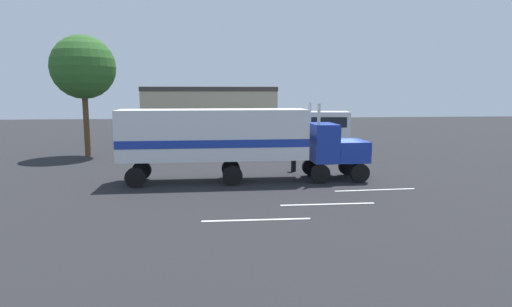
% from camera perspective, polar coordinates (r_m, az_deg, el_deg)
% --- Properties ---
extents(ground_plane, '(120.00, 120.00, 0.00)m').
position_cam_1_polar(ground_plane, '(26.09, 10.86, -3.17)').
color(ground_plane, '#232326').
extents(lane_stripe_near, '(4.40, 0.29, 0.01)m').
position_cam_1_polar(lane_stripe_near, '(23.19, 15.78, -4.74)').
color(lane_stripe_near, silver).
rests_on(lane_stripe_near, ground_plane).
extents(lane_stripe_mid, '(4.40, 0.22, 0.01)m').
position_cam_1_polar(lane_stripe_mid, '(19.81, 9.66, -6.76)').
color(lane_stripe_mid, silver).
rests_on(lane_stripe_mid, ground_plane).
extents(lane_stripe_far, '(4.40, 0.26, 0.01)m').
position_cam_1_polar(lane_stripe_far, '(17.22, 0.05, -8.95)').
color(lane_stripe_far, silver).
rests_on(lane_stripe_far, ground_plane).
extents(semi_truck, '(14.19, 2.94, 4.50)m').
position_cam_1_polar(semi_truck, '(24.16, -3.08, 2.13)').
color(semi_truck, '#193399').
rests_on(semi_truck, ground_plane).
extents(person_bystander, '(0.34, 0.46, 1.63)m').
position_cam_1_polar(person_bystander, '(27.46, 5.10, -0.58)').
color(person_bystander, black).
rests_on(person_bystander, ground_plane).
extents(parked_bus, '(11.24, 3.97, 3.40)m').
position_cam_1_polar(parked_bus, '(38.07, 4.12, 3.66)').
color(parked_bus, silver).
rests_on(parked_bus, ground_plane).
extents(parked_car, '(4.71, 2.86, 1.57)m').
position_cam_1_polar(parked_car, '(38.63, -13.28, 1.65)').
color(parked_car, maroon).
rests_on(parked_car, ground_plane).
extents(tree_left, '(4.97, 4.97, 9.54)m').
position_cam_1_polar(tree_left, '(36.33, -22.29, 10.68)').
color(tree_left, brown).
rests_on(tree_left, ground_plane).
extents(building_backdrop, '(15.28, 6.17, 5.71)m').
position_cam_1_polar(building_backdrop, '(50.24, -6.24, 5.89)').
color(building_backdrop, '#B7AD8C').
rests_on(building_backdrop, ground_plane).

